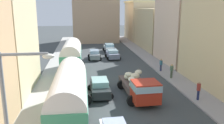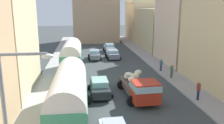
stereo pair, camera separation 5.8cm
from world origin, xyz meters
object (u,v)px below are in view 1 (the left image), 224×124
at_px(streetlamp_near, 14,119).
at_px(pedestrian_3, 199,90).
at_px(parked_bus_0, 70,94).
at_px(cargo_truck_0, 140,87).
at_px(pedestrian_0, 161,65).
at_px(car_1, 109,48).
at_px(car_4, 94,55).
at_px(parked_bus_1, 72,56).
at_px(car_3, 100,87).
at_px(car_0, 113,54).
at_px(pedestrian_2, 172,71).

bearing_deg(streetlamp_near, pedestrian_3, 37.11).
bearing_deg(parked_bus_0, streetlamp_near, -103.25).
bearing_deg(cargo_truck_0, pedestrian_0, 59.98).
xyz_separation_m(parked_bus_0, car_1, (6.14, 26.78, -1.38)).
distance_m(car_4, pedestrian_3, 20.23).
distance_m(parked_bus_1, car_3, 8.56).
distance_m(cargo_truck_0, car_0, 17.29).
relative_size(car_4, pedestrian_2, 2.18).
relative_size(cargo_truck_0, streetlamp_near, 1.09).
distance_m(car_3, pedestrian_3, 8.95).
distance_m(car_1, car_3, 22.02).
bearing_deg(parked_bus_1, pedestrian_3, -43.22).
bearing_deg(car_4, streetlamp_near, -99.51).
bearing_deg(streetlamp_near, car_4, 80.49).
bearing_deg(car_1, parked_bus_1, -114.97).
height_order(cargo_truck_0, car_1, cargo_truck_0).
bearing_deg(streetlamp_near, pedestrian_0, 56.77).
bearing_deg(pedestrian_3, pedestrian_0, 90.36).
height_order(pedestrian_3, streetlamp_near, streetlamp_near).
relative_size(parked_bus_0, pedestrian_2, 5.12).
relative_size(car_0, car_1, 0.91).
relative_size(car_3, pedestrian_2, 2.35).
xyz_separation_m(pedestrian_0, pedestrian_2, (0.20, -3.11, 0.02)).
xyz_separation_m(parked_bus_1, car_3, (2.84, -7.94, -1.49)).
distance_m(parked_bus_1, pedestrian_3, 15.64).
bearing_deg(parked_bus_0, car_1, 77.10).
xyz_separation_m(cargo_truck_0, car_0, (-0.11, 17.28, -0.41)).
bearing_deg(pedestrian_0, parked_bus_0, -132.34).
height_order(cargo_truck_0, car_3, cargo_truck_0).
relative_size(parked_bus_1, car_3, 1.94).
xyz_separation_m(car_1, pedestrian_3, (4.94, -24.46, 0.28)).
bearing_deg(parked_bus_1, car_3, -70.30).
bearing_deg(pedestrian_3, car_4, 113.54).
bearing_deg(parked_bus_1, parked_bus_0, -88.75).
distance_m(car_0, pedestrian_2, 12.93).
relative_size(car_4, streetlamp_near, 0.59).
distance_m(parked_bus_0, car_1, 27.51).
xyz_separation_m(cargo_truck_0, pedestrian_3, (5.02, -1.17, -0.11)).
bearing_deg(pedestrian_0, streetlamp_near, -123.23).
bearing_deg(parked_bus_0, cargo_truck_0, 30.01).
bearing_deg(car_4, parked_bus_0, -98.17).
distance_m(car_3, streetlamp_near, 13.54).
relative_size(car_3, car_4, 1.07).
relative_size(parked_bus_0, streetlamp_near, 1.38).
xyz_separation_m(parked_bus_0, pedestrian_0, (11.01, 12.09, -1.16)).
bearing_deg(pedestrian_3, parked_bus_1, 136.78).
bearing_deg(car_4, car_3, -91.59).
relative_size(parked_bus_1, pedestrian_0, 4.70).
bearing_deg(streetlamp_near, car_3, 70.94).
xyz_separation_m(parked_bus_0, streetlamp_near, (-1.74, -7.37, 1.84)).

